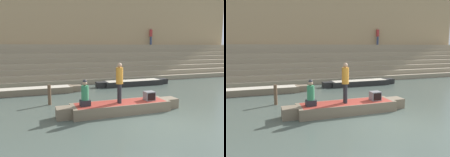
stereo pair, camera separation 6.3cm
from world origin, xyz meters
TOP-DOWN VIEW (x-y plane):
  - ground_plane at (0.00, 0.00)m, footprint 120.00×120.00m
  - ghat_steps at (0.00, 12.31)m, footprint 36.00×4.77m
  - back_wall at (0.00, 14.60)m, footprint 34.20×1.28m
  - rowboat_main at (-0.96, 1.80)m, footprint 5.64×1.31m
  - person_standing at (-1.06, 1.73)m, footprint 0.31×0.31m
  - person_rowing at (-2.58, 1.78)m, footprint 0.43×0.34m
  - tv_set at (0.43, 1.75)m, footprint 0.46×0.41m
  - moored_boat_shore at (-4.53, 7.13)m, footprint 5.75×1.05m
  - moored_boat_distant at (2.44, 7.82)m, footprint 5.75×1.05m
  - mooring_post at (-3.87, 4.17)m, footprint 0.17×0.17m
  - person_on_steps at (7.17, 13.70)m, footprint 0.31×0.31m

SIDE VIEW (x-z plane):
  - ground_plane at x=0.00m, z-range 0.00..0.00m
  - moored_boat_shore at x=-4.53m, z-range 0.01..0.40m
  - moored_boat_distant at x=2.44m, z-range 0.01..0.40m
  - rowboat_main at x=-0.96m, z-range 0.02..0.47m
  - mooring_post at x=-3.87m, z-range 0.00..1.02m
  - tv_set at x=0.43m, z-range 0.46..0.86m
  - person_rowing at x=-2.58m, z-range 0.37..1.47m
  - ghat_steps at x=0.00m, z-range -0.45..2.64m
  - person_standing at x=-1.06m, z-range 0.61..2.36m
  - person_on_steps at x=7.17m, z-range 3.23..4.99m
  - back_wall at x=0.00m, z-range -0.03..8.79m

